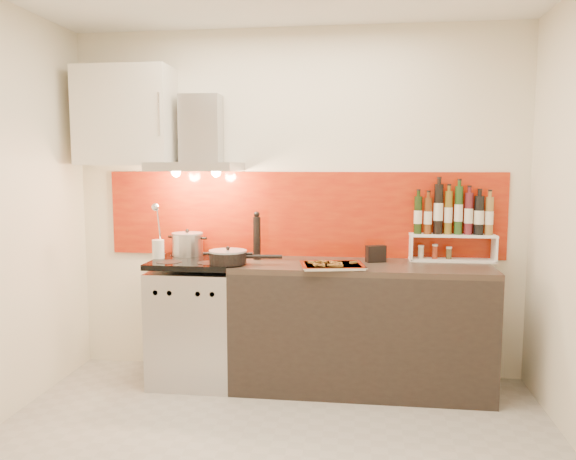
# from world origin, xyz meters

# --- Properties ---
(back_wall) EXTENTS (3.40, 0.02, 2.60)m
(back_wall) POSITION_xyz_m (0.00, 1.40, 1.30)
(back_wall) COLOR silver
(back_wall) RESTS_ON ground
(backsplash) EXTENTS (3.00, 0.02, 0.64)m
(backsplash) POSITION_xyz_m (0.05, 1.39, 1.22)
(backsplash) COLOR #921107
(backsplash) RESTS_ON back_wall
(range_stove) EXTENTS (0.60, 0.60, 0.91)m
(range_stove) POSITION_xyz_m (-0.70, 1.10, 0.44)
(range_stove) COLOR #B7B7BA
(range_stove) RESTS_ON ground
(counter) EXTENTS (1.80, 0.60, 0.90)m
(counter) POSITION_xyz_m (0.50, 1.10, 0.45)
(counter) COLOR black
(counter) RESTS_ON ground
(range_hood) EXTENTS (0.62, 0.50, 0.61)m
(range_hood) POSITION_xyz_m (-0.70, 1.24, 1.74)
(range_hood) COLOR #B7B7BA
(range_hood) RESTS_ON back_wall
(upper_cabinet) EXTENTS (0.70, 0.35, 0.72)m
(upper_cabinet) POSITION_xyz_m (-1.25, 1.22, 1.95)
(upper_cabinet) COLOR beige
(upper_cabinet) RESTS_ON back_wall
(stock_pot) EXTENTS (0.24, 0.24, 0.20)m
(stock_pot) POSITION_xyz_m (-0.81, 1.25, 1.00)
(stock_pot) COLOR #B7B7BA
(stock_pot) RESTS_ON range_stove
(saute_pan) EXTENTS (0.51, 0.26, 0.12)m
(saute_pan) POSITION_xyz_m (-0.41, 0.94, 0.96)
(saute_pan) COLOR black
(saute_pan) RESTS_ON range_stove
(utensil_jar) EXTENTS (0.09, 0.13, 0.42)m
(utensil_jar) POSITION_xyz_m (-0.98, 1.09, 1.03)
(utensil_jar) COLOR silver
(utensil_jar) RESTS_ON range_stove
(pepper_mill) EXTENTS (0.06, 0.06, 0.36)m
(pepper_mill) POSITION_xyz_m (-0.26, 1.19, 1.07)
(pepper_mill) COLOR black
(pepper_mill) RESTS_ON counter
(step_shelf) EXTENTS (0.61, 0.17, 0.56)m
(step_shelf) POSITION_xyz_m (1.15, 1.30, 1.16)
(step_shelf) COLOR white
(step_shelf) RESTS_ON counter
(caddy_box) EXTENTS (0.15, 0.11, 0.12)m
(caddy_box) POSITION_xyz_m (0.60, 1.19, 0.96)
(caddy_box) COLOR black
(caddy_box) RESTS_ON counter
(baking_tray) EXTENTS (0.48, 0.40, 0.03)m
(baking_tray) POSITION_xyz_m (0.30, 0.93, 0.92)
(baking_tray) COLOR silver
(baking_tray) RESTS_ON counter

